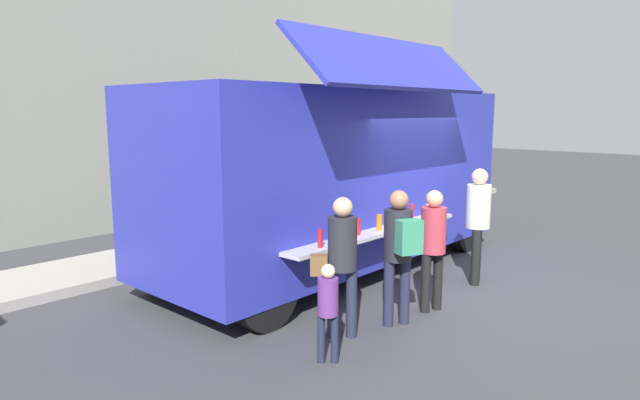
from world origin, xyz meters
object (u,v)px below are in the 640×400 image
object	(u,v)px
customer_front_ordering	(433,240)
child_near_queue	(328,304)
trash_bin	(362,200)
customer_mid_with_backpack	(399,244)
customer_rear_waiting	(341,255)
customer_extra_browsing	(478,215)
food_truck_main	(336,173)

from	to	relation	value
customer_front_ordering	child_near_queue	size ratio (longest dim) A/B	1.51
trash_bin	customer_mid_with_backpack	distance (m)	6.75
customer_mid_with_backpack	customer_rear_waiting	xyz separation A→B (m)	(-0.72, 0.30, -0.05)
trash_bin	customer_mid_with_backpack	size ratio (longest dim) A/B	0.56
customer_extra_browsing	customer_mid_with_backpack	bearing A→B (deg)	69.22
customer_front_ordering	trash_bin	bearing A→B (deg)	-27.47
customer_rear_waiting	child_near_queue	bearing A→B (deg)	169.07
customer_front_ordering	customer_extra_browsing	distance (m)	1.50
customer_rear_waiting	child_near_queue	world-z (taller)	customer_rear_waiting
trash_bin	child_near_queue	world-z (taller)	child_near_queue
customer_mid_with_backpack	customer_extra_browsing	world-z (taller)	customer_extra_browsing
food_truck_main	customer_mid_with_backpack	bearing A→B (deg)	-122.56
customer_front_ordering	customer_mid_with_backpack	world-z (taller)	customer_mid_with_backpack
customer_mid_with_backpack	customer_rear_waiting	world-z (taller)	customer_mid_with_backpack
customer_front_ordering	child_near_queue	distance (m)	2.08
food_truck_main	customer_rear_waiting	world-z (taller)	food_truck_main
food_truck_main	customer_extra_browsing	xyz separation A→B (m)	(0.87, -2.08, -0.55)
trash_bin	customer_mid_with_backpack	world-z (taller)	customer_mid_with_backpack
customer_front_ordering	customer_mid_with_backpack	bearing A→B (deg)	103.85
customer_front_ordering	customer_rear_waiting	size ratio (longest dim) A/B	0.97
customer_rear_waiting	child_near_queue	size ratio (longest dim) A/B	1.55
food_truck_main	customer_rear_waiting	size ratio (longest dim) A/B	3.95
food_truck_main	customer_front_ordering	xyz separation A→B (m)	(-0.62, -2.20, -0.64)
customer_mid_with_backpack	customer_extra_browsing	size ratio (longest dim) A/B	0.95
customer_rear_waiting	trash_bin	bearing A→B (deg)	-4.00
food_truck_main	customer_rear_waiting	xyz separation A→B (m)	(-2.08, -1.88, -0.62)
customer_rear_waiting	customer_extra_browsing	bearing A→B (deg)	-44.20
customer_mid_with_backpack	child_near_queue	size ratio (longest dim) A/B	1.58
food_truck_main	customer_mid_with_backpack	xyz separation A→B (m)	(-1.35, -2.18, -0.58)
trash_bin	customer_rear_waiting	world-z (taller)	customer_rear_waiting
food_truck_main	customer_mid_with_backpack	world-z (taller)	food_truck_main
trash_bin	customer_mid_with_backpack	bearing A→B (deg)	-138.03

